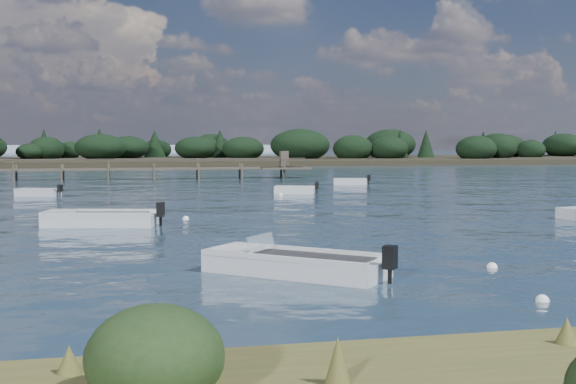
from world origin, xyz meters
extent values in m
plane|color=#182A3A|center=(0.00, 60.00, 0.00)|extent=(400.00, 400.00, 0.00)
cube|color=#B5BABD|center=(7.15, 35.54, 0.09)|extent=(2.97, 1.74, 0.65)
cube|color=#B5BABD|center=(6.13, 35.79, 0.47)|extent=(0.89, 1.13, 0.13)
cube|color=#232326|center=(7.37, 35.49, 0.40)|extent=(2.05, 1.31, 0.11)
cube|color=#B5BABD|center=(7.03, 35.06, 0.47)|extent=(2.73, 0.77, 0.13)
cube|color=#B5BABD|center=(7.27, 36.03, 0.47)|extent=(2.73, 0.77, 0.13)
cube|color=black|center=(8.70, 35.17, 0.58)|extent=(0.33, 0.37, 0.51)
cylinder|color=black|center=(8.70, 35.17, 0.14)|extent=(0.11, 0.11, 0.51)
cube|color=#B5BABD|center=(-17.13, 27.47, 0.09)|extent=(3.08, 2.20, 0.62)
cube|color=#B5BABD|center=(-18.12, 27.90, 0.45)|extent=(1.04, 1.23, 0.12)
cube|color=#232326|center=(-16.92, 27.37, 0.38)|extent=(2.15, 1.63, 0.11)
cube|color=#B5BABD|center=(-17.34, 26.98, 0.45)|extent=(2.66, 1.24, 0.12)
cube|color=#B5BABD|center=(-16.92, 27.95, 0.45)|extent=(2.66, 1.24, 0.12)
cube|color=black|center=(-15.64, 26.82, 0.56)|extent=(0.35, 0.38, 0.49)
cylinder|color=black|center=(-15.64, 26.82, 0.13)|extent=(0.12, 0.12, 0.49)
cube|color=silver|center=(0.28, 26.32, 0.09)|extent=(2.98, 2.02, 0.65)
cube|color=silver|center=(-0.70, 26.70, 0.47)|extent=(0.98, 1.17, 0.13)
cube|color=#232326|center=(0.49, 26.25, 0.40)|extent=(2.07, 1.50, 0.11)
cube|color=silver|center=(0.10, 25.86, 0.47)|extent=(2.62, 1.09, 0.13)
cube|color=silver|center=(0.46, 26.79, 0.47)|extent=(2.62, 1.09, 0.13)
cube|color=black|center=(1.76, 25.76, 0.58)|extent=(0.35, 0.38, 0.51)
cylinder|color=black|center=(1.76, 25.76, 0.14)|extent=(0.12, 0.12, 0.51)
cube|color=silver|center=(9.55, 6.98, 0.47)|extent=(1.26, 1.59, 0.13)
cube|color=#B5BABD|center=(-12.23, 9.09, 0.11)|extent=(5.04, 2.79, 0.79)
cube|color=#B5BABD|center=(-14.00, 9.47, 0.58)|extent=(1.47, 1.84, 0.16)
cube|color=#232326|center=(-11.86, 9.00, 0.49)|extent=(3.47, 2.11, 0.14)
cube|color=#B5BABD|center=(-12.41, 8.27, 0.58)|extent=(4.68, 1.15, 0.16)
cube|color=#B5BABD|center=(-12.05, 9.91, 0.58)|extent=(4.68, 1.15, 0.16)
cube|color=black|center=(-9.66, 8.52, 0.71)|extent=(0.39, 0.44, 0.62)
cylinder|color=black|center=(-9.66, 8.52, 0.17)|extent=(0.14, 0.14, 0.62)
cube|color=silver|center=(-6.41, -3.95, 0.11)|extent=(5.04, 4.67, 0.77)
cube|color=silver|center=(-7.87, -2.72, 0.56)|extent=(2.00, 2.06, 0.15)
cube|color=#232326|center=(-6.11, -4.21, 0.47)|extent=(3.57, 3.34, 0.13)
cube|color=silver|center=(-6.97, -4.61, 0.56)|extent=(3.92, 3.35, 0.15)
cube|color=silver|center=(-5.85, -3.29, 0.56)|extent=(3.92, 3.35, 0.15)
cube|color=black|center=(-4.31, -5.73, 0.69)|extent=(0.47, 0.48, 0.60)
cylinder|color=black|center=(-4.31, -5.73, 0.16)|extent=(0.15, 0.15, 0.60)
cube|color=silver|center=(-7.26, -3.24, 0.82)|extent=(1.00, 1.13, 0.46)
sphere|color=white|center=(-1.58, -8.42, 0.00)|extent=(0.32, 0.32, 0.32)
sphere|color=white|center=(-8.41, 10.92, 0.00)|extent=(0.32, 0.32, 0.32)
sphere|color=white|center=(-0.97, 25.08, 0.00)|extent=(0.32, 0.32, 0.32)
sphere|color=white|center=(-0.58, -4.12, 0.00)|extent=(0.32, 0.32, 0.32)
cube|color=#4B4337|center=(4.00, 48.00, 1.00)|extent=(5.00, 3.20, 0.18)
cube|color=#4B4337|center=(4.00, 48.00, 1.90)|extent=(0.80, 0.80, 1.60)
cylinder|color=#4B4337|center=(-21.73, 47.15, 0.40)|extent=(0.20, 0.20, 2.20)
cylinder|color=#4B4337|center=(-21.73, 48.85, 0.40)|extent=(0.20, 0.20, 2.20)
cylinder|color=#4B4337|center=(-17.47, 47.15, 0.40)|extent=(0.20, 0.20, 2.20)
cylinder|color=#4B4337|center=(-17.47, 48.85, 0.40)|extent=(0.20, 0.20, 2.20)
cylinder|color=#4B4337|center=(-13.20, 47.15, 0.40)|extent=(0.20, 0.20, 2.20)
cylinder|color=#4B4337|center=(-13.20, 48.85, 0.40)|extent=(0.20, 0.20, 2.20)
cylinder|color=#4B4337|center=(-8.93, 47.15, 0.40)|extent=(0.20, 0.20, 2.20)
cylinder|color=#4B4337|center=(-8.93, 48.85, 0.40)|extent=(0.20, 0.20, 2.20)
cylinder|color=#4B4337|center=(-4.67, 47.15, 0.40)|extent=(0.20, 0.20, 2.20)
cylinder|color=#4B4337|center=(-4.67, 48.85, 0.40)|extent=(0.20, 0.20, 2.20)
cylinder|color=#4B4337|center=(-0.40, 47.15, 0.40)|extent=(0.20, 0.20, 2.20)
cylinder|color=#4B4337|center=(-0.40, 48.85, 0.40)|extent=(0.20, 0.20, 2.20)
cylinder|color=#4B4337|center=(3.87, 47.15, 0.40)|extent=(0.20, 0.20, 2.20)
cylinder|color=#4B4337|center=(3.87, 48.85, 0.40)|extent=(0.20, 0.20, 2.20)
cube|color=black|center=(25.00, 100.00, 0.00)|extent=(190.00, 40.00, 1.60)
ellipsoid|color=black|center=(25.00, 100.00, 2.80)|extent=(180.50, 36.00, 4.40)
camera|label=1|loc=(-10.72, -23.22, 3.68)|focal=45.00mm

